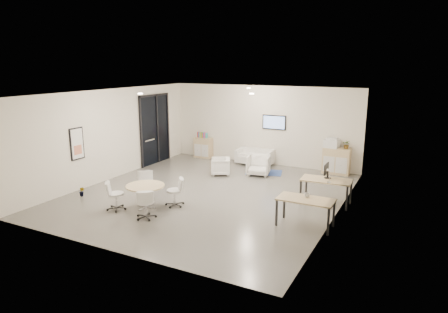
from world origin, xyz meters
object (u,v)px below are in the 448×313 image
Objects in this scene: loveseat at (255,157)px; round_table at (145,188)px; desk_front at (306,202)px; armchair_right at (258,164)px; desk_rear at (326,182)px; armchair_left at (220,166)px; sideboard_right at (336,161)px; sideboard_left at (203,148)px.

round_table is at bearing -97.71° from loveseat.
desk_front is at bearing -55.45° from loveseat.
desk_rear is (2.95, -1.98, 0.26)m from armchair_right.
desk_front reaches higher than loveseat.
desk_front is at bearing 24.54° from armchair_left.
round_table is at bearing -152.94° from desk_rear.
armchair_left is 5.34m from desk_front.
loveseat is 1.35× the size of round_table.
sideboard_right is 2.95m from armchair_right.
round_table is (-0.85, -6.07, 0.28)m from loveseat.
sideboard_left is 5.79m from sideboard_right.
loveseat is 1.81× the size of armchair_right.
desk_front is 1.28× the size of round_table.
sideboard_left is 0.80× the size of round_table.
sideboard_left is 2.54m from loveseat.
desk_rear is (0.42, -3.48, 0.18)m from sideboard_right.
sideboard_left is 8.21m from desk_front.
sideboard_left is at bearing 105.11° from round_table.
round_table is at bearing -121.36° from armchair_right.
sideboard_left is 0.60× the size of desk_rear.
loveseat is 2.14× the size of armchair_left.
sideboard_left reaches higher than armchair_right.
sideboard_right reaches higher than loveseat.
desk_front is at bearing 9.76° from round_table.
armchair_right reaches higher than loveseat.
desk_rear is at bearing -42.22° from loveseat.
sideboard_right is 1.20× the size of armchair_right.
loveseat is (2.53, -0.15, -0.14)m from sideboard_left.
desk_front reaches higher than armchair_left.
armchair_left reaches higher than round_table.
armchair_left is 4.47m from desk_rear.
loveseat is 6.43m from desk_front.
desk_front is (3.61, -5.30, 0.36)m from loveseat.
round_table is at bearing -170.19° from desk_front.
sideboard_right reaches higher than armchair_left.
loveseat is 1.05× the size of desk_front.
sideboard_left is 2.91m from armchair_left.
armchair_left is 0.49× the size of desk_front.
armchair_left is at bearing 141.64° from desk_front.
armchair_left is (-0.56, -1.99, 0.05)m from loveseat.
sideboard_right is at bearing 56.40° from round_table.
armchair_right is 0.75× the size of round_table.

